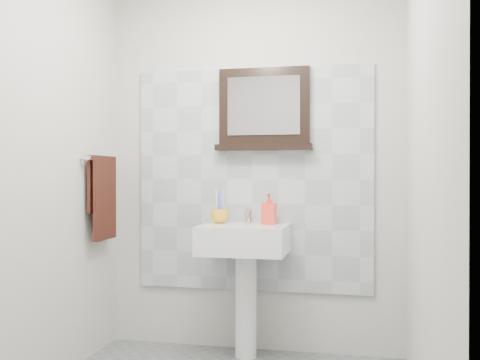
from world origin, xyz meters
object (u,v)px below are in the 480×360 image
Objects in this scene: toothbrush_cup at (220,216)px; soap_dispenser at (269,209)px; hand_towel at (103,191)px; pedestal_sink at (244,254)px; framed_mirror at (264,111)px.

soap_dispenser is (0.33, 0.00, 0.05)m from toothbrush_cup.
hand_towel is at bearing -164.49° from toothbrush_cup.
soap_dispenser is at bearing 0.48° from toothbrush_cup.
hand_towel reaches higher than pedestal_sink.
toothbrush_cup is 0.18× the size of framed_mirror.
soap_dispenser is 0.31× the size of framed_mirror.
framed_mirror is at bearing 124.05° from soap_dispenser.
hand_towel is at bearing -173.67° from pedestal_sink.
hand_towel reaches higher than toothbrush_cup.
soap_dispenser is 0.36× the size of hand_towel.
framed_mirror is 1.19m from hand_towel.
toothbrush_cup is 0.79m from hand_towel.
framed_mirror reaches higher than toothbrush_cup.
pedestal_sink is at bearing -116.97° from framed_mirror.
pedestal_sink is 0.32m from toothbrush_cup.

